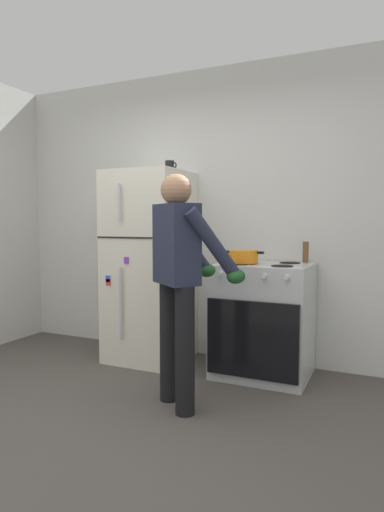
# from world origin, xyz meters

# --- Properties ---
(ground) EXTENTS (8.00, 8.00, 0.00)m
(ground) POSITION_xyz_m (0.00, 0.00, 0.00)
(ground) COLOR #4C4742
(kitchen_wall_back) EXTENTS (6.00, 0.10, 2.70)m
(kitchen_wall_back) POSITION_xyz_m (0.00, 1.95, 1.35)
(kitchen_wall_back) COLOR silver
(kitchen_wall_back) RESTS_ON ground
(refrigerator) EXTENTS (0.68, 0.72, 1.74)m
(refrigerator) POSITION_xyz_m (-0.49, 1.57, 0.87)
(refrigerator) COLOR silver
(refrigerator) RESTS_ON ground
(stove_range) EXTENTS (0.76, 0.67, 0.94)m
(stove_range) POSITION_xyz_m (0.58, 1.56, 0.47)
(stove_range) COLOR silver
(stove_range) RESTS_ON ground
(person_cook) EXTENTS (0.65, 0.68, 1.60)m
(person_cook) POSITION_xyz_m (0.23, 0.72, 0.95)
(person_cook) COLOR black
(person_cook) RESTS_ON ground
(red_pot) EXTENTS (0.34, 0.24, 0.10)m
(red_pot) POSITION_xyz_m (0.42, 1.52, 0.99)
(red_pot) COLOR orange
(red_pot) RESTS_ON stove_range
(coffee_mug) EXTENTS (0.11, 0.08, 0.10)m
(coffee_mug) POSITION_xyz_m (-0.31, 1.62, 1.78)
(coffee_mug) COLOR black
(coffee_mug) RESTS_ON refrigerator
(pepper_mill) EXTENTS (0.05, 0.05, 0.17)m
(pepper_mill) POSITION_xyz_m (0.88, 1.77, 1.03)
(pepper_mill) COLOR brown
(pepper_mill) RESTS_ON stove_range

